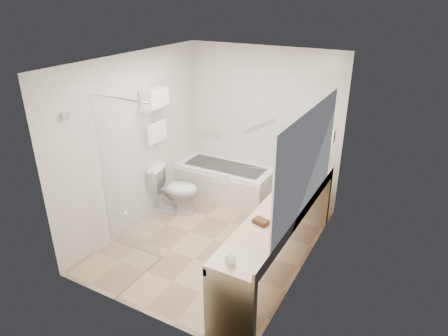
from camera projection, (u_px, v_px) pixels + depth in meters
The scene contains 25 objects.
floor at pixel (214, 239), 5.70m from camera, with size 3.20×3.20×0.00m, color tan.
ceiling at pixel (212, 61), 4.67m from camera, with size 2.60×3.20×0.10m, color white.
wall_back at pixel (262, 125), 6.46m from camera, with size 2.60×0.10×2.50m, color beige.
wall_front at pixel (131, 215), 3.90m from camera, with size 2.60×0.10×2.50m, color beige.
wall_left at pixel (135, 142), 5.75m from camera, with size 0.10×3.20×2.50m, color beige.
wall_right at pixel (310, 180), 4.61m from camera, with size 0.10×3.20×2.50m, color beige.
bathtub at pixel (225, 181), 6.79m from camera, with size 1.60×0.73×0.59m.
grab_bar_short at pixel (211, 134), 6.97m from camera, with size 0.03×0.03×0.40m, color silver.
grab_bar_long at pixel (259, 125), 6.45m from camera, with size 0.03×0.03×0.60m, color silver.
shower_enclosure at pixel (129, 189), 4.79m from camera, with size 0.96×0.91×2.11m.
towel_shelf at pixel (155, 103), 5.77m from camera, with size 0.24×0.55×0.81m.
vanity_counter at pixel (280, 225), 4.86m from camera, with size 0.55×2.70×0.95m.
sink at pixel (294, 198), 5.10m from camera, with size 0.40×0.52×0.14m, color silver.
faucet at pixel (306, 193), 4.99m from camera, with size 0.03×0.03×0.14m, color silver.
mirror at pixel (307, 160), 4.37m from camera, with size 0.02×2.00×1.20m, color silver.
hairdryer_unit at pixel (332, 136), 5.39m from camera, with size 0.08×0.10×0.18m, color white.
toilet at pixel (175, 190), 6.30m from camera, with size 0.42×0.76×0.74m, color silver.
amenity_basket at pixel (261, 222), 4.48m from camera, with size 0.17×0.11×0.06m, color #432618.
soap_bottle_a at pixel (231, 261), 3.83m from camera, with size 0.06×0.14×0.06m, color white.
soap_bottle_b at pixel (230, 256), 3.87m from camera, with size 0.10×0.13×0.10m, color white.
water_bottle_left at pixel (301, 176), 5.45m from camera, with size 0.06×0.06×0.19m.
water_bottle_mid at pixel (316, 168), 5.70m from camera, with size 0.05×0.05×0.17m.
water_bottle_right at pixel (311, 173), 5.49m from camera, with size 0.07×0.07×0.21m.
drinking_glass_near at pixel (295, 181), 5.39m from camera, with size 0.08×0.08×0.10m, color silver.
drinking_glass_far at pixel (288, 182), 5.36m from camera, with size 0.08×0.08×0.10m, color silver.
Camera 1 is at (2.42, -4.12, 3.27)m, focal length 32.00 mm.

